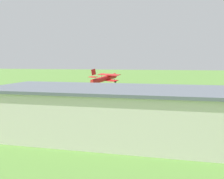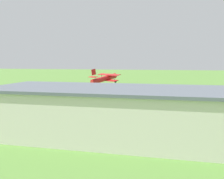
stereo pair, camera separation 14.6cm
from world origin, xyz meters
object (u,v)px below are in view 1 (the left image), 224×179
biplane (105,79)px  person_crossing_taxiway (147,105)px  car_grey (27,105)px  person_by_parked_cars (180,107)px  hangar (118,112)px  person_beside_truck (76,103)px  person_walking_on_apron (44,109)px  windsock (111,77)px  car_green (59,107)px  person_watching_takeoff (59,103)px

biplane → person_crossing_taxiway: biplane is taller
car_grey → person_by_parked_cars: size_ratio=2.86×
hangar → person_crossing_taxiway: (-2.14, -19.38, -2.28)m
person_crossing_taxiway → person_by_parked_cars: size_ratio=1.07×
hangar → person_beside_truck: 22.67m
person_walking_on_apron → windsock: (-4.78, -34.83, 3.81)m
biplane → person_beside_truck: size_ratio=4.72×
hangar → person_beside_truck: bearing=-56.5°
biplane → car_green: biplane is taller
person_by_parked_cars → person_walking_on_apron: size_ratio=0.92×
hangar → car_grey: 25.64m
biplane → car_green: (5.69, 13.22, -4.56)m
person_watching_takeoff → person_walking_on_apron: 7.30m
car_grey → windsock: windsock is taller
hangar → person_watching_takeoff: (15.97, -18.38, -2.30)m
hangar → person_by_parked_cars: size_ratio=20.76×
car_green → windsock: windsock is taller
hangar → person_beside_truck: size_ratio=20.91×
car_grey → person_walking_on_apron: person_walking_on_apron is taller
person_watching_takeoff → person_by_parked_cars: bearing=-178.7°
person_beside_truck → person_by_parked_cars: 20.85m
person_watching_takeoff → biplane: bearing=-130.8°
car_green → person_by_parked_cars: person_by_parked_cars is taller
car_green → person_crossing_taxiway: 17.01m
car_green → person_beside_truck: 5.02m
hangar → car_grey: bearing=-34.8°
car_grey → person_by_parked_cars: bearing=-171.6°
person_walking_on_apron → hangar: bearing=144.7°
person_watching_takeoff → person_crossing_taxiway: bearing=-176.8°
hangar → person_beside_truck: (12.45, -18.80, -2.35)m
biplane → person_watching_takeoff: 12.58m
person_crossing_taxiway → windsock: bearing=-63.9°
biplane → person_walking_on_apron: bearing=65.6°
person_crossing_taxiway → hangar: bearing=83.7°
windsock → person_walking_on_apron: bearing=82.2°
car_green → car_grey: car_grey is taller
person_watching_takeoff → windsock: 28.27m
person_walking_on_apron → windsock: 35.37m
biplane → person_by_parked_cars: 19.24m
person_crossing_taxiway → person_walking_on_apron: person_walking_on_apron is taller
car_grey → person_beside_truck: bearing=-153.6°
person_crossing_taxiway → person_walking_on_apron: (17.78, 8.30, 0.01)m
person_crossing_taxiway → person_watching_takeoff: bearing=3.2°
person_crossing_taxiway → person_beside_truck: person_crossing_taxiway is taller
hangar → windsock: bearing=-76.7°
windsock → person_by_parked_cars: bearing=125.5°
hangar → car_grey: size_ratio=7.26×
hangar → person_walking_on_apron: 19.31m
car_grey → windsock: size_ratio=0.86×
biplane → windsock: (2.55, -18.67, -0.72)m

